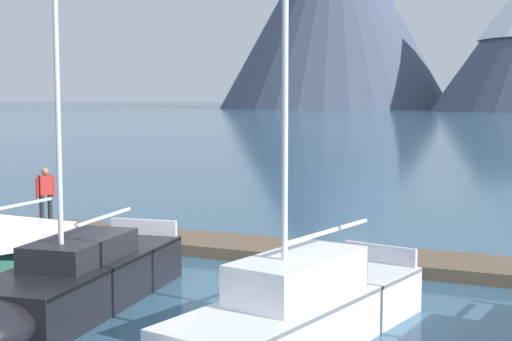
{
  "coord_description": "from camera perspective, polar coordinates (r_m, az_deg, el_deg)",
  "views": [
    {
      "loc": [
        8.05,
        -14.45,
        4.19
      ],
      "look_at": [
        0.0,
        6.0,
        2.0
      ],
      "focal_mm": 53.53,
      "sensor_mm": 36.0,
      "label": 1
    }
  ],
  "objects": [
    {
      "name": "mountain_west_summit",
      "position": [
        239.99,
        5.92,
        12.5
      ],
      "size": [
        70.69,
        70.69,
        63.85
      ],
      "color": "#424C60",
      "rests_on": "ground"
    },
    {
      "name": "person_on_dock",
      "position": [
        24.02,
        -15.46,
        -1.52
      ],
      "size": [
        0.39,
        0.51,
        1.69
      ],
      "color": "#232328",
      "rests_on": "dock"
    },
    {
      "name": "sailboat_mid_dock_port",
      "position": [
        15.22,
        -13.73,
        -8.16
      ],
      "size": [
        2.34,
        7.13,
        9.43
      ],
      "color": "black",
      "rests_on": "ground"
    },
    {
      "name": "dock",
      "position": [
        20.54,
        -2.05,
        -5.67
      ],
      "size": [
        22.01,
        3.22,
        0.3
      ],
      "color": "brown",
      "rests_on": "ground"
    },
    {
      "name": "sailboat_mid_dock_starboard",
      "position": [
        12.63,
        2.24,
        -10.87
      ],
      "size": [
        3.26,
        7.37,
        7.14
      ],
      "color": "white",
      "rests_on": "ground"
    },
    {
      "name": "ground_plane",
      "position": [
        17.07,
        -7.48,
        -8.57
      ],
      "size": [
        700.0,
        700.0,
        0.0
      ],
      "primitive_type": "plane",
      "color": "#335B75"
    }
  ]
}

